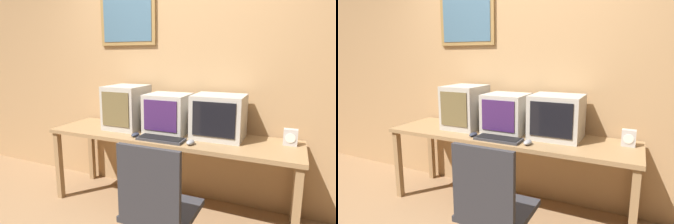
% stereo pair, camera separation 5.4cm
% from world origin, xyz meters
% --- Properties ---
extents(wall_back, '(8.00, 0.08, 2.60)m').
position_xyz_m(wall_back, '(-0.01, 1.37, 1.31)').
color(wall_back, tan).
rests_on(wall_back, ground_plane).
extents(desk, '(2.34, 0.61, 0.75)m').
position_xyz_m(desk, '(0.00, 1.00, 0.67)').
color(desk, '#99754C').
rests_on(desk, ground_plane).
extents(monitor_left, '(0.36, 0.41, 0.43)m').
position_xyz_m(monitor_left, '(-0.49, 1.07, 0.96)').
color(monitor_left, '#B7B2A8').
rests_on(monitor_left, desk).
extents(monitor_center, '(0.39, 0.37, 0.37)m').
position_xyz_m(monitor_center, '(-0.04, 1.09, 0.93)').
color(monitor_center, '#B7B2A8').
rests_on(monitor_center, desk).
extents(monitor_right, '(0.44, 0.38, 0.39)m').
position_xyz_m(monitor_right, '(0.45, 1.09, 0.94)').
color(monitor_right, '#B7B2A8').
rests_on(monitor_right, desk).
extents(keyboard_main, '(0.41, 0.17, 0.03)m').
position_xyz_m(keyboard_main, '(0.02, 0.81, 0.76)').
color(keyboard_main, '#333338').
rests_on(keyboard_main, desk).
extents(mouse_near_keyboard, '(0.06, 0.10, 0.04)m').
position_xyz_m(mouse_near_keyboard, '(0.29, 0.80, 0.77)').
color(mouse_near_keyboard, gray).
rests_on(mouse_near_keyboard, desk).
extents(mouse_far_corner, '(0.06, 0.10, 0.03)m').
position_xyz_m(mouse_far_corner, '(-0.25, 0.82, 0.76)').
color(mouse_far_corner, '#282D3D').
rests_on(mouse_far_corner, desk).
extents(desk_clock, '(0.11, 0.06, 0.14)m').
position_xyz_m(desk_clock, '(1.04, 1.11, 0.81)').
color(desk_clock, '#B7B2AD').
rests_on(desk_clock, desk).
extents(office_chair, '(0.47, 0.47, 0.94)m').
position_xyz_m(office_chair, '(0.29, 0.21, 0.40)').
color(office_chair, black).
rests_on(office_chair, ground_plane).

